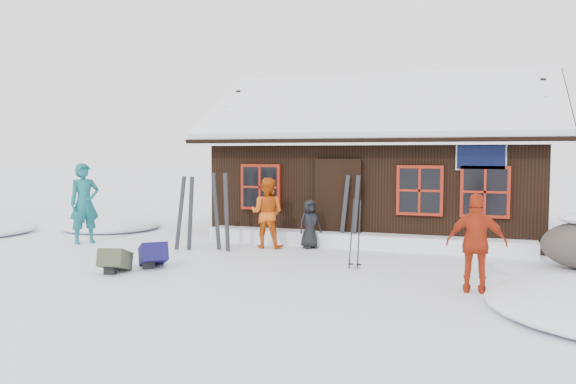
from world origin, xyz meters
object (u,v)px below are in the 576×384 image
object	(u,v)px
skier_teal	(85,203)
ski_pair_left	(185,214)
skier_crouched	(310,224)
skier_orange_left	(267,213)
backpack_blue	(153,258)
skier_orange_right	(476,243)
ski_poles	(355,235)
backpack_olive	(115,264)

from	to	relation	value
skier_teal	ski_pair_left	bearing A→B (deg)	-57.73
skier_crouched	skier_orange_left	bearing A→B (deg)	149.97
skier_teal	skier_crouched	distance (m)	5.51
backpack_blue	ski_pair_left	bearing A→B (deg)	59.40
skier_orange_left	skier_teal	bearing A→B (deg)	8.40
skier_orange_right	skier_crouched	size ratio (longest dim) A/B	1.39
skier_orange_left	backpack_blue	size ratio (longest dim) A/B	2.55
ski_poles	skier_orange_right	bearing A→B (deg)	-28.27
backpack_blue	backpack_olive	bearing A→B (deg)	-162.17
skier_crouched	ski_poles	xyz separation A→B (m)	(1.48, -1.90, 0.07)
skier_orange_right	ski_poles	size ratio (longest dim) A/B	1.16
skier_orange_right	backpack_blue	bearing A→B (deg)	-2.50
skier_crouched	ski_pair_left	xyz separation A→B (m)	(-2.58, -1.17, 0.25)
skier_crouched	ski_pair_left	size ratio (longest dim) A/B	0.65
skier_teal	backpack_olive	size ratio (longest dim) A/B	3.26
skier_teal	backpack_blue	xyz separation A→B (m)	(3.17, -1.93, -0.80)
skier_crouched	skier_orange_right	bearing A→B (deg)	-84.64
backpack_olive	skier_orange_right	bearing A→B (deg)	-8.58
skier_orange_right	backpack_blue	xyz separation A→B (m)	(-5.90, 0.01, -0.61)
skier_orange_left	backpack_olive	world-z (taller)	skier_orange_left
skier_teal	skier_orange_left	bearing A→B (deg)	-45.67
backpack_blue	backpack_olive	size ratio (longest dim) A/B	1.07
ski_poles	backpack_blue	distance (m)	3.91
skier_teal	backpack_olive	distance (m)	3.89
skier_orange_left	ski_pair_left	world-z (taller)	ski_pair_left
skier_orange_right	skier_crouched	distance (m)	4.81
skier_orange_right	ski_poles	world-z (taller)	skier_orange_right
ski_pair_left	ski_poles	bearing A→B (deg)	-2.47
skier_teal	skier_crouched	world-z (taller)	skier_teal
skier_orange_right	backpack_blue	distance (m)	5.93
skier_crouched	backpack_blue	world-z (taller)	skier_crouched
skier_orange_right	skier_crouched	bearing A→B (deg)	-42.28
ski_pair_left	backpack_blue	distance (m)	2.04
skier_orange_left	skier_crouched	world-z (taller)	skier_orange_left
skier_crouched	backpack_blue	size ratio (longest dim) A/B	1.76
skier_teal	skier_orange_left	size ratio (longest dim) A/B	1.20
skier_teal	skier_orange_left	distance (m)	4.51
skier_teal	skier_orange_left	xyz separation A→B (m)	(4.42, 0.88, -0.16)
skier_teal	skier_crouched	bearing A→B (deg)	-45.06
skier_teal	backpack_blue	bearing A→B (deg)	-88.38
skier_orange_left	backpack_blue	bearing A→B (deg)	63.19
backpack_olive	backpack_blue	bearing A→B (deg)	45.08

